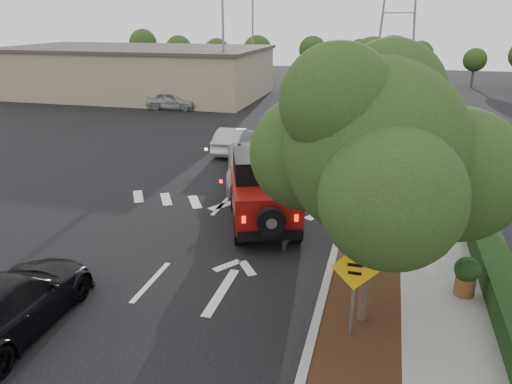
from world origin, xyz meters
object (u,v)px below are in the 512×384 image
(black_suv_oncoming, at_px, (7,304))
(speed_hump_sign, at_px, (354,280))
(red_jeep, at_px, (263,189))
(silver_suv_ahead, at_px, (259,165))

(black_suv_oncoming, relative_size, speed_hump_sign, 2.25)
(red_jeep, bearing_deg, speed_hump_sign, -79.19)
(speed_hump_sign, bearing_deg, red_jeep, 120.55)
(speed_hump_sign, bearing_deg, black_suv_oncoming, -167.35)
(silver_suv_ahead, xyz_separation_m, black_suv_oncoming, (-2.78, -11.65, -0.10))
(red_jeep, relative_size, speed_hump_sign, 2.27)
(red_jeep, bearing_deg, silver_suv_ahead, 86.85)
(red_jeep, distance_m, black_suv_oncoming, 8.62)
(black_suv_oncoming, xyz_separation_m, speed_hump_sign, (7.47, 1.66, 0.79))
(red_jeep, distance_m, speed_hump_sign, 6.93)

